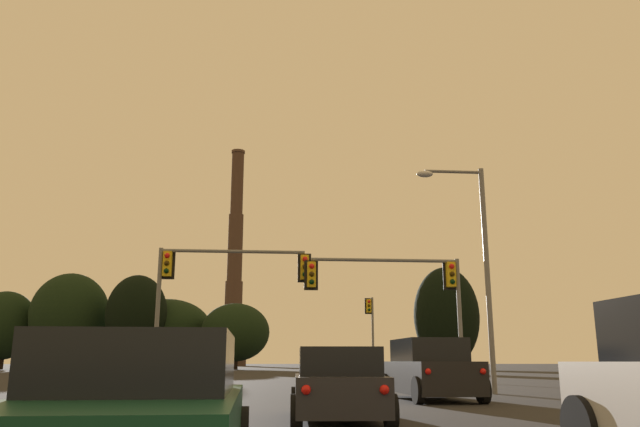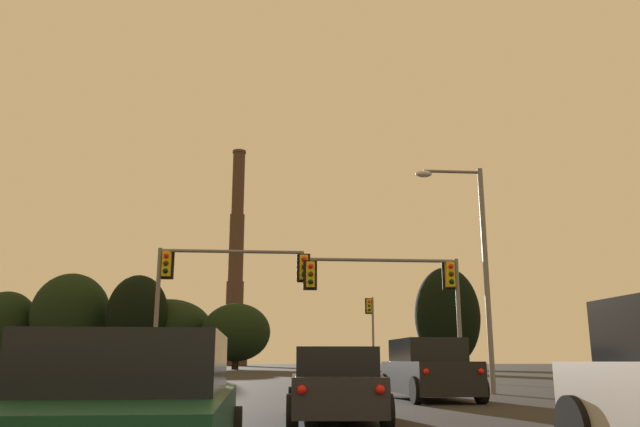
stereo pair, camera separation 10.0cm
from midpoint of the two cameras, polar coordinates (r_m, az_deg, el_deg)
The scene contains 14 objects.
suv_right_lane_front at distance 20.35m, azimuth 9.85°, elevation -13.93°, with size 2.26×4.96×1.86m.
hatchback_center_lane_second at distance 13.13m, azimuth 1.42°, elevation -15.54°, with size 2.08×4.17×1.44m.
sedan_left_lane_third at distance 6.12m, azimuth -16.85°, elevation -17.45°, with size 2.05×4.73×1.43m.
traffic_light_far_right at distance 49.68m, azimuth 4.63°, elevation -10.06°, with size 0.78×0.50×6.09m.
traffic_light_overhead_left at distance 26.61m, azimuth -9.96°, elevation -6.00°, with size 6.54×0.50×5.81m.
traffic_light_overhead_right at distance 26.31m, azimuth 7.71°, elevation -6.69°, with size 6.66×0.50×5.39m.
street_lamp at distance 24.53m, azimuth 13.97°, elevation -3.50°, with size 2.68×0.36×8.56m.
smokestack at distance 172.82m, azimuth -7.86°, elevation -5.83°, with size 7.59×7.59×60.00m.
treeline_center_left at distance 100.01m, azimuth -13.79°, elevation -10.22°, with size 13.20×11.88×10.57m.
treeline_right_mid at distance 95.16m, azimuth -16.47°, elevation -8.82°, with size 8.71×7.84×13.50m.
treeline_far_right at distance 101.28m, azimuth -21.96°, elevation -8.62°, with size 11.43×10.28×14.12m.
treeline_center_right at distance 106.37m, azimuth -26.91°, elevation -9.09°, with size 9.26×8.33×11.55m.
treeline_left_mid at distance 92.01m, azimuth 11.46°, elevation -9.18°, with size 9.34×8.40×14.47m.
treeline_far_left at distance 93.92m, azimuth -7.79°, elevation -10.70°, with size 10.06×9.05×9.55m.
Camera 1 is at (-1.74, -2.59, 1.16)m, focal length 35.00 mm.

